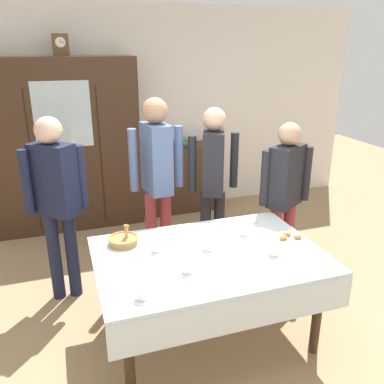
{
  "coord_description": "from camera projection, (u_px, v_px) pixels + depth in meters",
  "views": [
    {
      "loc": [
        -0.97,
        -2.69,
        2.2
      ],
      "look_at": [
        0.0,
        0.2,
        1.09
      ],
      "focal_mm": 37.83,
      "sensor_mm": 36.0,
      "label": 1
    }
  ],
  "objects": [
    {
      "name": "person_by_cabinet",
      "position": [
        285.0,
        188.0,
        3.78
      ],
      "size": [
        0.52,
        0.36,
        1.56
      ],
      "color": "#933338",
      "rests_on": "ground"
    },
    {
      "name": "bread_basket",
      "position": [
        123.0,
        240.0,
        3.14
      ],
      "size": [
        0.24,
        0.24,
        0.16
      ],
      "color": "#9E7542",
      "rests_on": "dining_table"
    },
    {
      "name": "tea_cup_far_left",
      "position": [
        142.0,
        296.0,
        2.46
      ],
      "size": [
        0.13,
        0.13,
        0.06
      ],
      "color": "white",
      "rests_on": "dining_table"
    },
    {
      "name": "spoon_front_edge",
      "position": [
        132.0,
        267.0,
        2.82
      ],
      "size": [
        0.12,
        0.02,
        0.01
      ],
      "color": "silver",
      "rests_on": "dining_table"
    },
    {
      "name": "dining_table",
      "position": [
        211.0,
        267.0,
        3.01
      ],
      "size": [
        1.68,
        1.14,
        0.74
      ],
      "color": "#3D2819",
      "rests_on": "ground"
    },
    {
      "name": "tea_cup_far_right",
      "position": [
        208.0,
        247.0,
        3.04
      ],
      "size": [
        0.13,
        0.13,
        0.06
      ],
      "color": "white",
      "rests_on": "dining_table"
    },
    {
      "name": "tea_cup_mid_left",
      "position": [
        188.0,
        270.0,
        2.74
      ],
      "size": [
        0.13,
        0.13,
        0.06
      ],
      "color": "silver",
      "rests_on": "dining_table"
    },
    {
      "name": "ground_plane",
      "position": [
        199.0,
        320.0,
        3.44
      ],
      "size": [
        12.0,
        12.0,
        0.0
      ],
      "primitive_type": "plane",
      "color": "#997A56",
      "rests_on": "ground"
    },
    {
      "name": "spoon_mid_left",
      "position": [
        255.0,
        223.0,
        3.51
      ],
      "size": [
        0.12,
        0.02,
        0.01
      ],
      "color": "silver",
      "rests_on": "dining_table"
    },
    {
      "name": "wall_cabinet",
      "position": [
        66.0,
        146.0,
        4.91
      ],
      "size": [
        1.76,
        0.46,
        2.08
      ],
      "color": "#3D2819",
      "rests_on": "ground"
    },
    {
      "name": "spoon_near_left",
      "position": [
        301.0,
        266.0,
        2.84
      ],
      "size": [
        0.12,
        0.02,
        0.01
      ],
      "color": "silver",
      "rests_on": "dining_table"
    },
    {
      "name": "tea_cup_near_right",
      "position": [
        274.0,
        253.0,
        2.97
      ],
      "size": [
        0.13,
        0.13,
        0.06
      ],
      "color": "white",
      "rests_on": "dining_table"
    },
    {
      "name": "person_beside_shelf",
      "position": [
        213.0,
        174.0,
        3.98
      ],
      "size": [
        0.52,
        0.41,
        1.66
      ],
      "color": "#232328",
      "rests_on": "ground"
    },
    {
      "name": "tea_cup_mid_right",
      "position": [
        156.0,
        249.0,
        3.02
      ],
      "size": [
        0.13,
        0.13,
        0.06
      ],
      "color": "white",
      "rests_on": "dining_table"
    },
    {
      "name": "back_wall",
      "position": [
        133.0,
        114.0,
        5.34
      ],
      "size": [
        6.4,
        0.1,
        2.7
      ],
      "primitive_type": "cube",
      "color": "silver",
      "rests_on": "ground"
    },
    {
      "name": "pastry_plate",
      "position": [
        290.0,
        239.0,
        3.21
      ],
      "size": [
        0.28,
        0.28,
        0.05
      ],
      "color": "white",
      "rests_on": "dining_table"
    },
    {
      "name": "mantel_clock",
      "position": [
        60.0,
        45.0,
        4.54
      ],
      "size": [
        0.18,
        0.11,
        0.24
      ],
      "color": "brown",
      "rests_on": "wall_cabinet"
    },
    {
      "name": "tea_cup_front_edge",
      "position": [
        244.0,
        233.0,
        3.28
      ],
      "size": [
        0.13,
        0.13,
        0.06
      ],
      "color": "white",
      "rests_on": "dining_table"
    },
    {
      "name": "book_stack",
      "position": [
        182.0,
        142.0,
        5.43
      ],
      "size": [
        0.16,
        0.23,
        0.09
      ],
      "color": "#2D5184",
      "rests_on": "bookshelf_low"
    },
    {
      "name": "person_behind_table_right",
      "position": [
        157.0,
        170.0,
        3.82
      ],
      "size": [
        0.52,
        0.38,
        1.76
      ],
      "color": "#933338",
      "rests_on": "ground"
    },
    {
      "name": "bookshelf_low",
      "position": [
        182.0,
        178.0,
        5.6
      ],
      "size": [
        0.93,
        0.35,
        0.94
      ],
      "color": "#3D2819",
      "rests_on": "ground"
    },
    {
      "name": "person_near_right_end",
      "position": [
        56.0,
        193.0,
        3.44
      ],
      "size": [
        0.52,
        0.39,
        1.67
      ],
      "color": "#191E38",
      "rests_on": "ground"
    }
  ]
}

